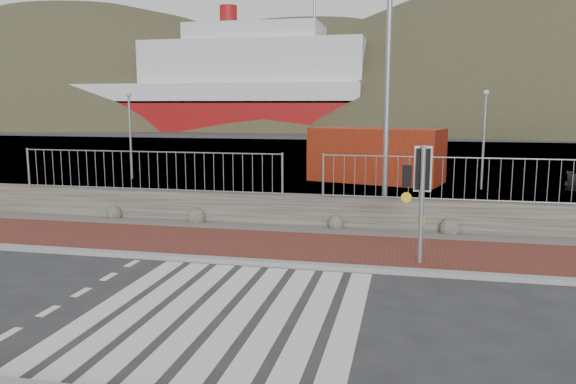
% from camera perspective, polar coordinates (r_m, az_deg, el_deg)
% --- Properties ---
extents(ground, '(220.00, 220.00, 0.00)m').
position_cam_1_polar(ground, '(9.80, -6.55, -12.26)').
color(ground, '#28282B').
rests_on(ground, ground).
extents(sidewalk_far, '(40.00, 3.00, 0.08)m').
position_cam_1_polar(sidewalk_far, '(13.92, -0.58, -5.62)').
color(sidewalk_far, brown).
rests_on(sidewalk_far, ground).
extents(kerb_far, '(40.00, 0.25, 0.12)m').
position_cam_1_polar(kerb_far, '(12.51, -2.11, -7.25)').
color(kerb_far, gray).
rests_on(kerb_far, ground).
extents(zebra_crossing, '(4.62, 5.60, 0.01)m').
position_cam_1_polar(zebra_crossing, '(9.80, -6.55, -12.23)').
color(zebra_crossing, silver).
rests_on(zebra_crossing, ground).
extents(gravel_strip, '(40.00, 1.50, 0.06)m').
position_cam_1_polar(gravel_strip, '(15.82, 1.03, -3.88)').
color(gravel_strip, '#59544C').
rests_on(gravel_strip, ground).
extents(stone_wall, '(40.00, 0.60, 0.90)m').
position_cam_1_polar(stone_wall, '(16.51, 1.58, -1.86)').
color(stone_wall, '#49433C').
rests_on(stone_wall, ground).
extents(railing, '(18.07, 0.07, 1.22)m').
position_cam_1_polar(railing, '(16.16, 1.50, 2.82)').
color(railing, gray).
rests_on(railing, stone_wall).
extents(quay, '(120.00, 40.00, 0.50)m').
position_cam_1_polar(quay, '(36.83, 7.52, 3.30)').
color(quay, '#4C4C4F').
rests_on(quay, ground).
extents(water, '(220.00, 50.00, 0.05)m').
position_cam_1_polar(water, '(71.69, 9.87, 5.92)').
color(water, '#3F4C54').
rests_on(water, ground).
extents(ferry, '(50.00, 16.00, 20.00)m').
position_cam_1_polar(ferry, '(81.40, -7.75, 10.08)').
color(ferry, maroon).
rests_on(ferry, ground).
extents(hills_backdrop, '(254.00, 90.00, 100.00)m').
position_cam_1_polar(hills_backdrop, '(100.20, 14.02, -6.79)').
color(hills_backdrop, '#333821').
rests_on(hills_backdrop, ground).
extents(traffic_signal_far, '(0.63, 0.23, 2.66)m').
position_cam_1_polar(traffic_signal_far, '(12.44, 13.35, 1.25)').
color(traffic_signal_far, gray).
rests_on(traffic_signal_far, ground).
extents(streetlight, '(1.92, 0.46, 9.06)m').
position_cam_1_polar(streetlight, '(16.85, 10.71, 14.09)').
color(streetlight, gray).
rests_on(streetlight, ground).
extents(shipping_container, '(6.35, 3.98, 2.46)m').
position_cam_1_polar(shipping_container, '(26.16, 8.94, 3.73)').
color(shipping_container, '#9D3811').
rests_on(shipping_container, ground).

